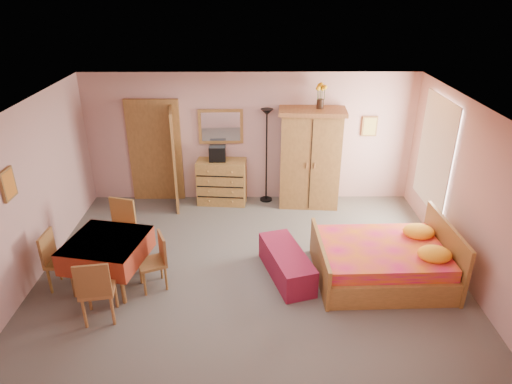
{
  "coord_description": "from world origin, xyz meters",
  "views": [
    {
      "loc": [
        0.05,
        -6.17,
        4.2
      ],
      "look_at": [
        0.1,
        0.3,
        1.15
      ],
      "focal_mm": 32.0,
      "sensor_mm": 36.0,
      "label": 1
    }
  ],
  "objects_px": {
    "chest_of_drawers": "(222,182)",
    "bed": "(383,252)",
    "sunflower_vase": "(321,96)",
    "chair_west": "(63,261)",
    "wardrobe": "(310,159)",
    "chair_south": "(98,288)",
    "chair_east": "(152,262)",
    "wall_mirror": "(221,126)",
    "stereo": "(217,154)",
    "floor_lamp": "(266,157)",
    "chair_north": "(118,230)",
    "dining_table": "(109,262)",
    "bench": "(287,264)"
  },
  "relations": [
    {
      "from": "chest_of_drawers",
      "to": "bed",
      "type": "height_order",
      "value": "bed"
    },
    {
      "from": "chest_of_drawers",
      "to": "sunflower_vase",
      "type": "height_order",
      "value": "sunflower_vase"
    },
    {
      "from": "chair_west",
      "to": "sunflower_vase",
      "type": "bearing_deg",
      "value": 126.73
    },
    {
      "from": "wardrobe",
      "to": "chair_south",
      "type": "height_order",
      "value": "wardrobe"
    },
    {
      "from": "wardrobe",
      "to": "bed",
      "type": "bearing_deg",
      "value": -67.66
    },
    {
      "from": "bed",
      "to": "chair_east",
      "type": "height_order",
      "value": "bed"
    },
    {
      "from": "wall_mirror",
      "to": "wardrobe",
      "type": "height_order",
      "value": "wardrobe"
    },
    {
      "from": "stereo",
      "to": "bed",
      "type": "height_order",
      "value": "stereo"
    },
    {
      "from": "floor_lamp",
      "to": "chair_north",
      "type": "relative_size",
      "value": 2.0
    },
    {
      "from": "wall_mirror",
      "to": "chair_south",
      "type": "bearing_deg",
      "value": -112.88
    },
    {
      "from": "stereo",
      "to": "chair_north",
      "type": "height_order",
      "value": "stereo"
    },
    {
      "from": "dining_table",
      "to": "chair_west",
      "type": "xyz_separation_m",
      "value": [
        -0.65,
        -0.06,
        0.07
      ]
    },
    {
      "from": "dining_table",
      "to": "wardrobe",
      "type": "bearing_deg",
      "value": 39.29
    },
    {
      "from": "chair_north",
      "to": "chair_east",
      "type": "bearing_deg",
      "value": 145.7
    },
    {
      "from": "bench",
      "to": "stereo",
      "type": "bearing_deg",
      "value": 115.15
    },
    {
      "from": "dining_table",
      "to": "chair_north",
      "type": "xyz_separation_m",
      "value": [
        -0.06,
        0.77,
        0.1
      ]
    },
    {
      "from": "dining_table",
      "to": "chair_east",
      "type": "distance_m",
      "value": 0.65
    },
    {
      "from": "chair_north",
      "to": "stereo",
      "type": "bearing_deg",
      "value": -111.01
    },
    {
      "from": "wardrobe",
      "to": "chair_north",
      "type": "xyz_separation_m",
      "value": [
        -3.31,
        -1.89,
        -0.51
      ]
    },
    {
      "from": "wall_mirror",
      "to": "chair_east",
      "type": "height_order",
      "value": "wall_mirror"
    },
    {
      "from": "bed",
      "to": "wall_mirror",
      "type": "bearing_deg",
      "value": 130.62
    },
    {
      "from": "stereo",
      "to": "chair_west",
      "type": "xyz_separation_m",
      "value": [
        -2.09,
        -2.82,
        -0.61
      ]
    },
    {
      "from": "sunflower_vase",
      "to": "chair_west",
      "type": "bearing_deg",
      "value": -145.55
    },
    {
      "from": "chest_of_drawers",
      "to": "chair_west",
      "type": "distance_m",
      "value": 3.55
    },
    {
      "from": "bench",
      "to": "chair_east",
      "type": "relative_size",
      "value": 1.54
    },
    {
      "from": "chest_of_drawers",
      "to": "floor_lamp",
      "type": "relative_size",
      "value": 0.5
    },
    {
      "from": "bench",
      "to": "wall_mirror",
      "type": "bearing_deg",
      "value": 112.26
    },
    {
      "from": "bed",
      "to": "chair_south",
      "type": "relative_size",
      "value": 2.04
    },
    {
      "from": "stereo",
      "to": "chair_north",
      "type": "bearing_deg",
      "value": -126.79
    },
    {
      "from": "stereo",
      "to": "chair_east",
      "type": "xyz_separation_m",
      "value": [
        -0.79,
        -2.84,
        -0.64
      ]
    },
    {
      "from": "bench",
      "to": "chair_west",
      "type": "distance_m",
      "value": 3.31
    },
    {
      "from": "wardrobe",
      "to": "sunflower_vase",
      "type": "relative_size",
      "value": 4.14
    },
    {
      "from": "wardrobe",
      "to": "bench",
      "type": "distance_m",
      "value": 2.66
    },
    {
      "from": "floor_lamp",
      "to": "stereo",
      "type": "bearing_deg",
      "value": -174.97
    },
    {
      "from": "bench",
      "to": "chair_south",
      "type": "bearing_deg",
      "value": -160.09
    },
    {
      "from": "bench",
      "to": "chair_west",
      "type": "height_order",
      "value": "chair_west"
    },
    {
      "from": "chest_of_drawers",
      "to": "sunflower_vase",
      "type": "xyz_separation_m",
      "value": [
        1.89,
        -0.05,
        1.76
      ]
    },
    {
      "from": "stereo",
      "to": "bench",
      "type": "height_order",
      "value": "stereo"
    },
    {
      "from": "stereo",
      "to": "dining_table",
      "type": "relative_size",
      "value": 0.31
    },
    {
      "from": "chair_south",
      "to": "chair_west",
      "type": "relative_size",
      "value": 1.07
    },
    {
      "from": "bed",
      "to": "chair_south",
      "type": "height_order",
      "value": "chair_south"
    },
    {
      "from": "chair_east",
      "to": "floor_lamp",
      "type": "bearing_deg",
      "value": -54.23
    },
    {
      "from": "sunflower_vase",
      "to": "chair_north",
      "type": "relative_size",
      "value": 0.49
    },
    {
      "from": "chair_south",
      "to": "chair_east",
      "type": "distance_m",
      "value": 0.89
    },
    {
      "from": "stereo",
      "to": "chair_west",
      "type": "bearing_deg",
      "value": -126.49
    },
    {
      "from": "sunflower_vase",
      "to": "bench",
      "type": "distance_m",
      "value": 3.31
    },
    {
      "from": "wardrobe",
      "to": "chair_south",
      "type": "relative_size",
      "value": 2.03
    },
    {
      "from": "stereo",
      "to": "floor_lamp",
      "type": "xyz_separation_m",
      "value": [
        0.97,
        0.09,
        -0.1
      ]
    },
    {
      "from": "chest_of_drawers",
      "to": "chair_west",
      "type": "bearing_deg",
      "value": -122.41
    },
    {
      "from": "wall_mirror",
      "to": "stereo",
      "type": "height_order",
      "value": "wall_mirror"
    }
  ]
}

